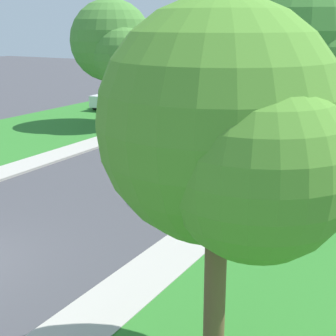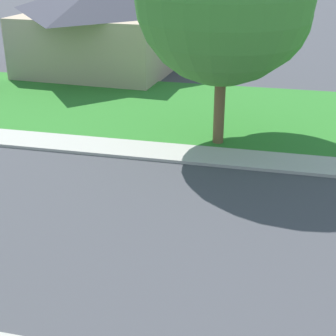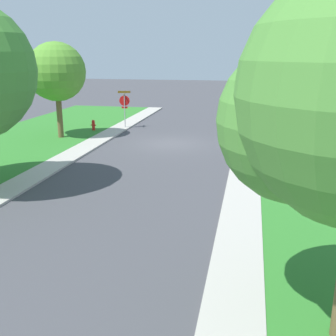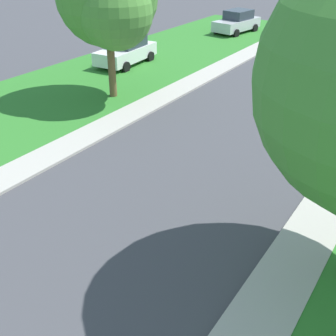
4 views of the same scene
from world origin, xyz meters
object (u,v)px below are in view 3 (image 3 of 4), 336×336
(stop_sign_far_corner, at_px, (246,130))
(fire_hydrant, at_px, (93,125))
(tree_sidewalk_far, at_px, (55,74))
(stop_sign_near_corner, at_px, (125,103))

(stop_sign_far_corner, relative_size, fire_hydrant, 3.34)
(tree_sidewalk_far, distance_m, fire_hydrant, 4.79)
(tree_sidewalk_far, relative_size, fire_hydrant, 7.43)
(stop_sign_far_corner, distance_m, tree_sidewalk_far, 13.42)
(stop_sign_near_corner, bearing_deg, fire_hydrant, 41.59)
(stop_sign_near_corner, distance_m, tree_sidewalk_far, 5.86)
(stop_sign_near_corner, xyz_separation_m, tree_sidewalk_far, (3.24, 4.31, 2.30))
(stop_sign_far_corner, height_order, tree_sidewalk_far, tree_sidewalk_far)
(stop_sign_far_corner, distance_m, fire_hydrant, 13.35)
(stop_sign_near_corner, relative_size, stop_sign_far_corner, 1.00)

